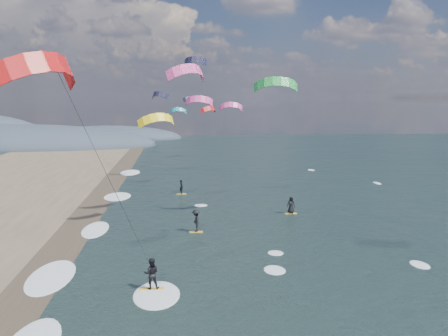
{
  "coord_description": "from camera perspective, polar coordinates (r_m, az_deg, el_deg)",
  "views": [
    {
      "loc": [
        -3.62,
        -15.08,
        10.83
      ],
      "look_at": [
        -1.0,
        12.0,
        7.0
      ],
      "focal_mm": 40.0,
      "sensor_mm": 36.0,
      "label": 1
    }
  ],
  "objects": [
    {
      "name": "wet_sand_strip",
      "position": [
        28.57,
        -22.93,
        -14.91
      ],
      "size": [
        3.0,
        240.0,
        0.0
      ],
      "primitive_type": "cube",
      "color": "#382D23",
      "rests_on": "ground"
    },
    {
      "name": "coastal_hills",
      "position": [
        130.12,
        -23.99,
        2.55
      ],
      "size": [
        80.0,
        41.0,
        15.0
      ],
      "color": "#3D4756",
      "rests_on": "ground"
    },
    {
      "name": "kitesurfer_near_b",
      "position": [
        23.54,
        -15.0,
        2.55
      ],
      "size": [
        6.92,
        9.4,
        13.36
      ],
      "color": "yellow",
      "rests_on": "ground"
    },
    {
      "name": "far_kitesurfers",
      "position": [
        44.66,
        -0.52,
        -4.84
      ],
      "size": [
        11.26,
        17.29,
        1.86
      ],
      "color": "yellow",
      "rests_on": "ground"
    },
    {
      "name": "bg_kite_field",
      "position": [
        66.86,
        -2.86,
        8.17
      ],
      "size": [
        14.81,
        66.9,
        8.13
      ],
      "color": "black",
      "rests_on": "ground"
    },
    {
      "name": "shoreline_surf",
      "position": [
        32.54,
        -18.34,
        -11.85
      ],
      "size": [
        2.4,
        79.4,
        0.11
      ],
      "color": "white",
      "rests_on": "ground"
    }
  ]
}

